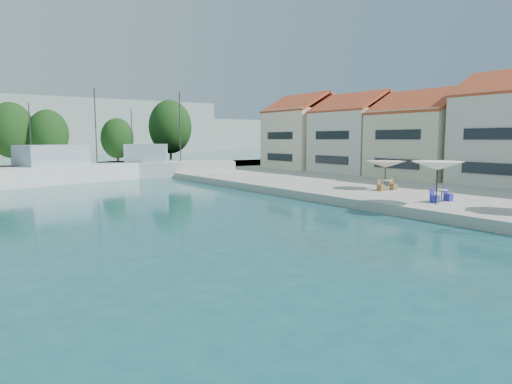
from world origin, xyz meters
TOP-DOWN VIEW (x-y plane):
  - quay_right at (22.00, 30.00)m, footprint 32.00×92.00m
  - quay_far at (-8.00, 67.00)m, footprint 90.00×16.00m
  - hill_east at (40.00, 180.00)m, footprint 140.00×40.00m
  - building_04 at (24.00, 33.00)m, footprint 9.00×8.80m
  - building_05 at (24.00, 42.00)m, footprint 8.40×8.80m
  - building_06 at (24.00, 51.00)m, footprint 9.00×8.80m
  - trawler_03 at (-4.09, 54.76)m, footprint 20.64×10.85m
  - trawler_04 at (5.64, 54.73)m, footprint 15.71×10.39m
  - tree_05 at (-7.98, 71.90)m, footprint 5.76×5.76m
  - tree_06 at (-3.85, 70.22)m, footprint 5.15×5.15m
  - tree_07 at (5.02, 69.50)m, footprint 4.53×4.53m
  - tree_08 at (13.89, 71.35)m, footprint 6.59×6.59m
  - umbrella_white at (8.22, 20.92)m, footprint 3.00×3.00m
  - umbrella_cream at (12.29, 28.08)m, footprint 3.02×3.02m
  - cafe_table_02 at (9.53, 21.42)m, footprint 1.82×0.70m
  - cafe_table_03 at (11.77, 27.43)m, footprint 1.82×0.70m

SIDE VIEW (x-z plane):
  - quay_right at x=22.00m, z-range 0.00..0.60m
  - quay_far at x=-8.00m, z-range 0.00..0.60m
  - cafe_table_02 at x=9.53m, z-range 0.51..1.27m
  - cafe_table_03 at x=11.77m, z-range 0.51..1.27m
  - trawler_03 at x=-4.09m, z-range -4.03..6.17m
  - trawler_04 at x=5.64m, z-range -4.03..6.17m
  - umbrella_cream at x=12.29m, z-range 1.42..3.57m
  - umbrella_white at x=8.22m, z-range 1.61..4.14m
  - tree_07 at x=5.02m, z-range 1.11..7.82m
  - tree_06 at x=-3.85m, z-range 1.19..8.81m
  - building_04 at x=24.00m, z-range 0.42..9.62m
  - building_05 at x=24.00m, z-range 0.41..10.11m
  - building_06 at x=24.00m, z-range 0.40..10.60m
  - tree_05 at x=-7.98m, z-range 1.26..9.78m
  - hill_east at x=40.00m, z-range 0.00..12.00m
  - tree_08 at x=13.89m, z-range 1.35..11.11m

